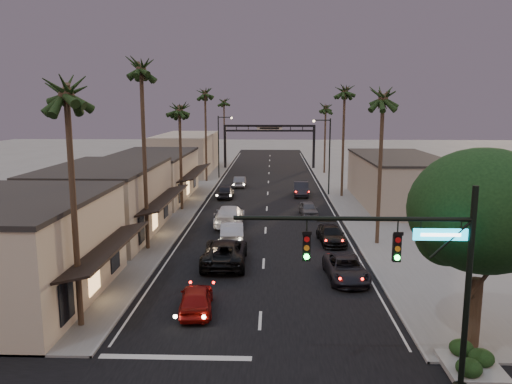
# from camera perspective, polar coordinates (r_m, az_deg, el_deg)

# --- Properties ---
(ground) EXTENTS (200.00, 200.00, 0.00)m
(ground) POSITION_cam_1_polar(r_m,az_deg,el_deg) (54.27, 1.28, -1.27)
(ground) COLOR slate
(ground) RESTS_ON ground
(road) EXTENTS (14.00, 120.00, 0.02)m
(road) POSITION_cam_1_polar(r_m,az_deg,el_deg) (59.18, 1.34, -0.32)
(road) COLOR black
(road) RESTS_ON ground
(sidewalk_left) EXTENTS (5.00, 92.00, 0.12)m
(sidewalk_left) POSITION_cam_1_polar(r_m,az_deg,el_deg) (66.83, -6.77, 0.84)
(sidewalk_left) COLOR slate
(sidewalk_left) RESTS_ON ground
(sidewalk_right) EXTENTS (5.00, 92.00, 0.12)m
(sidewalk_right) POSITION_cam_1_polar(r_m,az_deg,el_deg) (66.67, 9.60, 0.75)
(sidewalk_right) COLOR slate
(sidewalk_right) RESTS_ON ground
(storefront_near) EXTENTS (8.00, 12.00, 5.50)m
(storefront_near) POSITION_cam_1_polar(r_m,az_deg,el_deg) (29.70, -25.52, -6.29)
(storefront_near) COLOR #C5B496
(storefront_near) RESTS_ON ground
(storefront_mid) EXTENTS (8.00, 14.00, 5.50)m
(storefront_mid) POSITION_cam_1_polar(r_m,az_deg,el_deg) (42.24, -16.86, -1.13)
(storefront_mid) COLOR gray
(storefront_mid) RESTS_ON ground
(storefront_far) EXTENTS (8.00, 16.00, 5.00)m
(storefront_far) POSITION_cam_1_polar(r_m,az_deg,el_deg) (57.44, -11.77, 1.68)
(storefront_far) COLOR #C5B496
(storefront_far) RESTS_ON ground
(storefront_dist) EXTENTS (8.00, 20.00, 6.00)m
(storefront_dist) POSITION_cam_1_polar(r_m,az_deg,el_deg) (79.76, -7.90, 4.42)
(storefront_dist) COLOR gray
(storefront_dist) RESTS_ON ground
(building_right) EXTENTS (8.00, 18.00, 5.00)m
(building_right) POSITION_cam_1_polar(r_m,az_deg,el_deg) (55.49, 15.91, 1.22)
(building_right) COLOR gray
(building_right) RESTS_ON ground
(traffic_signal) EXTENTS (8.51, 0.22, 7.80)m
(traffic_signal) POSITION_cam_1_polar(r_m,az_deg,el_deg) (18.79, 17.78, -7.49)
(traffic_signal) COLOR black
(traffic_signal) RESTS_ON ground
(corner_tree) EXTENTS (6.20, 6.20, 8.80)m
(corner_tree) POSITION_cam_1_polar(r_m,az_deg,el_deg) (22.97, 24.70, -2.47)
(corner_tree) COLOR #38281C
(corner_tree) RESTS_ON ground
(planter) EXTENTS (2.20, 2.60, 0.24)m
(planter) POSITION_cam_1_polar(r_m,az_deg,el_deg) (22.95, 23.39, -18.31)
(planter) COLOR gray
(planter) RESTS_ON ground
(arch) EXTENTS (15.20, 0.40, 7.27)m
(arch) POSITION_cam_1_polar(r_m,az_deg,el_deg) (83.38, 1.54, 6.49)
(arch) COLOR black
(arch) RESTS_ON ground
(streetlight_right) EXTENTS (2.13, 0.30, 9.00)m
(streetlight_right) POSITION_cam_1_polar(r_m,az_deg,el_deg) (58.81, 8.14, 4.75)
(streetlight_right) COLOR black
(streetlight_right) RESTS_ON ground
(streetlight_left) EXTENTS (2.13, 0.30, 9.00)m
(streetlight_left) POSITION_cam_1_polar(r_m,az_deg,el_deg) (71.82, -4.09, 5.75)
(streetlight_left) COLOR black
(streetlight_left) RESTS_ON ground
(palm_la) EXTENTS (3.20, 3.20, 13.20)m
(palm_la) POSITION_cam_1_polar(r_m,az_deg,el_deg) (24.07, -20.92, 11.42)
(palm_la) COLOR #38281C
(palm_la) RESTS_ON ground
(palm_lb) EXTENTS (3.20, 3.20, 15.20)m
(palm_lb) POSITION_cam_1_polar(r_m,az_deg,el_deg) (36.52, -13.03, 14.14)
(palm_lb) COLOR #38281C
(palm_lb) RESTS_ON ground
(palm_lc) EXTENTS (3.20, 3.20, 12.20)m
(palm_lc) POSITION_cam_1_polar(r_m,az_deg,el_deg) (50.08, -8.76, 9.74)
(palm_lc) COLOR #38281C
(palm_lc) RESTS_ON ground
(palm_ld) EXTENTS (3.20, 3.20, 14.20)m
(palm_ld) POSITION_cam_1_polar(r_m,az_deg,el_deg) (68.87, -5.84, 11.45)
(palm_ld) COLOR #38281C
(palm_ld) RESTS_ON ground
(palm_ra) EXTENTS (3.20, 3.20, 13.20)m
(palm_ra) POSITION_cam_1_polar(r_m,az_deg,el_deg) (38.10, 14.36, 10.98)
(palm_ra) COLOR #38281C
(palm_ra) RESTS_ON ground
(palm_rb) EXTENTS (3.20, 3.20, 14.20)m
(palm_rb) POSITION_cam_1_polar(r_m,az_deg,el_deg) (57.82, 10.12, 11.64)
(palm_rb) COLOR #38281C
(palm_rb) RESTS_ON ground
(palm_rc) EXTENTS (3.20, 3.20, 12.20)m
(palm_rc) POSITION_cam_1_polar(r_m,az_deg,el_deg) (77.65, 7.98, 9.79)
(palm_rc) COLOR #38281C
(palm_rc) RESTS_ON ground
(palm_far) EXTENTS (3.20, 3.20, 13.20)m
(palm_far) POSITION_cam_1_polar(r_m,az_deg,el_deg) (91.67, -3.69, 10.48)
(palm_far) COLOR #38281C
(palm_far) RESTS_ON ground
(oncoming_red) EXTENTS (2.07, 4.28, 1.41)m
(oncoming_red) POSITION_cam_1_polar(r_m,az_deg,el_deg) (26.45, -6.85, -12.00)
(oncoming_red) COLOR maroon
(oncoming_red) RESTS_ON ground
(oncoming_pickup) EXTENTS (2.94, 6.20, 1.71)m
(oncoming_pickup) POSITION_cam_1_polar(r_m,az_deg,el_deg) (33.63, -3.58, -6.84)
(oncoming_pickup) COLOR black
(oncoming_pickup) RESTS_ON ground
(oncoming_silver) EXTENTS (2.12, 5.07, 1.63)m
(oncoming_silver) POSITION_cam_1_polar(r_m,az_deg,el_deg) (38.91, -2.77, -4.56)
(oncoming_silver) COLOR #9B9CA1
(oncoming_silver) RESTS_ON ground
(oncoming_white) EXTENTS (2.49, 6.06, 1.76)m
(oncoming_white) POSITION_cam_1_polar(r_m,az_deg,el_deg) (44.28, -3.06, -2.69)
(oncoming_white) COLOR silver
(oncoming_white) RESTS_ON ground
(oncoming_dgrey) EXTENTS (1.86, 4.52, 1.53)m
(oncoming_dgrey) POSITION_cam_1_polar(r_m,az_deg,el_deg) (57.21, -3.50, 0.08)
(oncoming_dgrey) COLOR black
(oncoming_dgrey) RESTS_ON ground
(oncoming_grey_far) EXTENTS (1.51, 4.21, 1.38)m
(oncoming_grey_far) POSITION_cam_1_polar(r_m,az_deg,el_deg) (64.74, -1.86, 1.18)
(oncoming_grey_far) COLOR #56565B
(oncoming_grey_far) RESTS_ON ground
(curbside_near) EXTENTS (2.57, 5.09, 1.38)m
(curbside_near) POSITION_cam_1_polar(r_m,az_deg,el_deg) (31.27, 10.24, -8.61)
(curbside_near) COLOR black
(curbside_near) RESTS_ON ground
(curbside_black) EXTENTS (2.19, 4.68, 1.32)m
(curbside_black) POSITION_cam_1_polar(r_m,az_deg,el_deg) (39.03, 8.58, -4.85)
(curbside_black) COLOR black
(curbside_black) RESTS_ON ground
(curbside_grey) EXTENTS (1.86, 3.99, 1.32)m
(curbside_grey) POSITION_cam_1_polar(r_m,az_deg,el_deg) (48.31, 6.00, -1.93)
(curbside_grey) COLOR #4A4A4E
(curbside_grey) RESTS_ON ground
(curbside_far) EXTENTS (1.86, 4.91, 1.60)m
(curbside_far) POSITION_cam_1_polar(r_m,az_deg,el_deg) (58.69, 5.18, 0.34)
(curbside_far) COLOR black
(curbside_far) RESTS_ON ground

